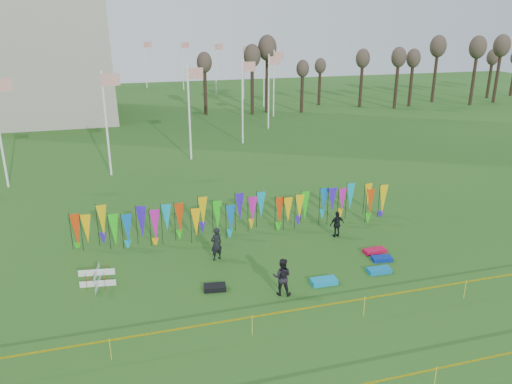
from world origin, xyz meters
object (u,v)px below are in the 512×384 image
object	(u,v)px
kite_bag_black	(215,288)
kite_bag_teal	(379,270)
person_mid	(282,277)
kite_bag_blue	(382,259)
kite_bag_turquoise	(324,281)
person_left	(216,244)
kite_bag_red	(375,251)
person_right	(337,224)
box_kite	(97,278)

from	to	relation	value
kite_bag_black	kite_bag_teal	size ratio (longest dim) A/B	0.88
person_mid	kite_bag_blue	xyz separation A→B (m)	(5.92, 1.66, -0.76)
kite_bag_turquoise	person_left	bearing A→B (deg)	138.43
kite_bag_red	kite_bag_teal	distance (m)	2.14
person_mid	kite_bag_black	xyz separation A→B (m)	(-2.79, 1.19, -0.75)
kite_bag_black	person_right	bearing A→B (deg)	26.12
box_kite	kite_bag_red	distance (m)	13.89
person_mid	person_right	size ratio (longest dim) A/B	1.15
person_right	kite_bag_turquoise	distance (m)	5.48
kite_bag_black	person_mid	bearing A→B (deg)	-23.09
person_mid	kite_bag_turquoise	world-z (taller)	person_mid
box_kite	kite_bag_black	size ratio (longest dim) A/B	0.92
person_right	kite_bag_turquoise	size ratio (longest dim) A/B	1.26
person_left	kite_bag_black	size ratio (longest dim) A/B	1.76
box_kite	kite_bag_red	size ratio (longest dim) A/B	0.78
person_left	kite_bag_blue	bearing A→B (deg)	143.17
kite_bag_blue	kite_bag_teal	world-z (taller)	kite_bag_teal
person_left	kite_bag_teal	xyz separation A→B (m)	(7.26, -3.52, -0.77)
person_left	kite_bag_blue	distance (m)	8.41
kite_bag_blue	kite_bag_black	bearing A→B (deg)	-176.92
person_left	kite_bag_teal	bearing A→B (deg)	134.28
person_left	kite_bag_black	world-z (taller)	person_left
person_left	kite_bag_turquoise	world-z (taller)	person_left
person_left	kite_bag_black	distance (m)	3.09
kite_bag_turquoise	kite_bag_black	xyz separation A→B (m)	(-4.96, 0.86, -0.01)
person_mid	box_kite	bearing A→B (deg)	2.90
kite_bag_blue	kite_bag_teal	xyz separation A→B (m)	(-0.76, -1.07, 0.00)
kite_bag_teal	kite_bag_red	bearing A→B (deg)	66.88
kite_bag_red	person_left	bearing A→B (deg)	169.18
person_mid	kite_bag_black	bearing A→B (deg)	0.21
person_right	kite_bag_blue	size ratio (longest dim) A/B	1.51
box_kite	kite_bag_black	xyz separation A→B (m)	(5.08, -1.74, -0.34)
person_mid	kite_bag_turquoise	size ratio (longest dim) A/B	1.45
person_mid	person_right	distance (m)	7.05
kite_bag_turquoise	kite_bag_teal	size ratio (longest dim) A/B	1.06
person_left	kite_bag_black	bearing A→B (deg)	56.66
person_right	kite_bag_teal	world-z (taller)	person_right
person_left	person_mid	bearing A→B (deg)	97.13
person_mid	kite_bag_blue	world-z (taller)	person_mid
person_right	kite_bag_red	world-z (taller)	person_right
person_left	kite_bag_black	xyz separation A→B (m)	(-0.70, -2.92, -0.76)
kite_bag_teal	person_right	bearing A→B (deg)	92.58
box_kite	person_right	xyz separation A→B (m)	(12.84, 2.07, 0.30)
kite_bag_blue	kite_bag_black	distance (m)	8.72
person_mid	kite_bag_turquoise	distance (m)	2.32
person_mid	kite_bag_turquoise	xyz separation A→B (m)	(2.17, 0.33, -0.75)
person_left	person_right	distance (m)	7.12
box_kite	kite_bag_turquoise	size ratio (longest dim) A/B	0.76
kite_bag_red	kite_bag_black	world-z (taller)	kite_bag_black
kite_bag_turquoise	kite_bag_black	world-z (taller)	kite_bag_turquoise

